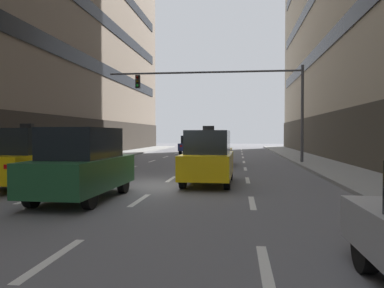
# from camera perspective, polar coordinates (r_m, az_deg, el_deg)

# --- Properties ---
(ground_plane) EXTENTS (120.00, 120.00, 0.00)m
(ground_plane) POSITION_cam_1_polar(r_m,az_deg,el_deg) (13.69, -4.69, -6.33)
(ground_plane) COLOR slate
(lane_stripe_l1_s3) EXTENTS (0.16, 2.00, 0.01)m
(lane_stripe_l1_s3) POSITION_cam_1_polar(r_m,az_deg,el_deg) (12.00, -22.73, -7.54)
(lane_stripe_l1_s3) COLOR silver
(lane_stripe_l1_s3) RESTS_ON ground
(lane_stripe_l1_s4) EXTENTS (0.16, 2.00, 0.01)m
(lane_stripe_l1_s4) POSITION_cam_1_polar(r_m,az_deg,el_deg) (16.49, -14.04, -5.02)
(lane_stripe_l1_s4) COLOR silver
(lane_stripe_l1_s4) RESTS_ON ground
(lane_stripe_l1_s5) EXTENTS (0.16, 2.00, 0.01)m
(lane_stripe_l1_s5) POSITION_cam_1_polar(r_m,az_deg,el_deg) (21.20, -9.17, -3.54)
(lane_stripe_l1_s5) COLOR silver
(lane_stripe_l1_s5) RESTS_ON ground
(lane_stripe_l1_s6) EXTENTS (0.16, 2.00, 0.01)m
(lane_stripe_l1_s6) POSITION_cam_1_polar(r_m,az_deg,el_deg) (26.03, -6.10, -2.60)
(lane_stripe_l1_s6) COLOR silver
(lane_stripe_l1_s6) RESTS_ON ground
(lane_stripe_l1_s7) EXTENTS (0.16, 2.00, 0.01)m
(lane_stripe_l1_s7) POSITION_cam_1_polar(r_m,az_deg,el_deg) (30.91, -3.99, -1.94)
(lane_stripe_l1_s7) COLOR silver
(lane_stripe_l1_s7) RESTS_ON ground
(lane_stripe_l1_s8) EXTENTS (0.16, 2.00, 0.01)m
(lane_stripe_l1_s8) POSITION_cam_1_polar(r_m,az_deg,el_deg) (35.82, -2.46, -1.46)
(lane_stripe_l1_s8) COLOR silver
(lane_stripe_l1_s8) RESTS_ON ground
(lane_stripe_l1_s9) EXTENTS (0.16, 2.00, 0.01)m
(lane_stripe_l1_s9) POSITION_cam_1_polar(r_m,az_deg,el_deg) (40.75, -1.31, -1.10)
(lane_stripe_l1_s9) COLOR silver
(lane_stripe_l1_s9) RESTS_ON ground
(lane_stripe_l1_s10) EXTENTS (0.16, 2.00, 0.01)m
(lane_stripe_l1_s10) POSITION_cam_1_polar(r_m,az_deg,el_deg) (45.70, -0.40, -0.82)
(lane_stripe_l1_s10) COLOR silver
(lane_stripe_l1_s10) RESTS_ON ground
(lane_stripe_l2_s2) EXTENTS (0.16, 2.00, 0.01)m
(lane_stripe_l2_s2) POSITION_cam_1_polar(r_m,az_deg,el_deg) (6.24, -20.39, -15.95)
(lane_stripe_l2_s2) COLOR silver
(lane_stripe_l2_s2) RESTS_ON ground
(lane_stripe_l2_s3) EXTENTS (0.16, 2.00, 0.01)m
(lane_stripe_l2_s3) POSITION_cam_1_polar(r_m,az_deg,el_deg) (10.81, -7.96, -8.43)
(lane_stripe_l2_s3) COLOR silver
(lane_stripe_l2_s3) RESTS_ON ground
(lane_stripe_l2_s4) EXTENTS (0.16, 2.00, 0.01)m
(lane_stripe_l2_s4) POSITION_cam_1_polar(r_m,az_deg,el_deg) (15.64, -3.20, -5.33)
(lane_stripe_l2_s4) COLOR silver
(lane_stripe_l2_s4) RESTS_ON ground
(lane_stripe_l2_s5) EXTENTS (0.16, 2.00, 0.01)m
(lane_stripe_l2_s5) POSITION_cam_1_polar(r_m,az_deg,el_deg) (20.55, -0.72, -3.68)
(lane_stripe_l2_s5) COLOR silver
(lane_stripe_l2_s5) RESTS_ON ground
(lane_stripe_l2_s6) EXTENTS (0.16, 2.00, 0.01)m
(lane_stripe_l2_s6) POSITION_cam_1_polar(r_m,az_deg,el_deg) (25.50, 0.80, -2.67)
(lane_stripe_l2_s6) COLOR silver
(lane_stripe_l2_s6) RESTS_ON ground
(lane_stripe_l2_s7) EXTENTS (0.16, 2.00, 0.01)m
(lane_stripe_l2_s7) POSITION_cam_1_polar(r_m,az_deg,el_deg) (30.46, 1.82, -1.99)
(lane_stripe_l2_s7) COLOR silver
(lane_stripe_l2_s7) RESTS_ON ground
(lane_stripe_l2_s8) EXTENTS (0.16, 2.00, 0.01)m
(lane_stripe_l2_s8) POSITION_cam_1_polar(r_m,az_deg,el_deg) (35.44, 2.55, -1.50)
(lane_stripe_l2_s8) COLOR silver
(lane_stripe_l2_s8) RESTS_ON ground
(lane_stripe_l2_s9) EXTENTS (0.16, 2.00, 0.01)m
(lane_stripe_l2_s9) POSITION_cam_1_polar(r_m,az_deg,el_deg) (40.42, 3.10, -1.13)
(lane_stripe_l2_s9) COLOR silver
(lane_stripe_l2_s9) RESTS_ON ground
(lane_stripe_l2_s10) EXTENTS (0.16, 2.00, 0.01)m
(lane_stripe_l2_s10) POSITION_cam_1_polar(r_m,az_deg,el_deg) (45.40, 3.53, -0.84)
(lane_stripe_l2_s10) COLOR silver
(lane_stripe_l2_s10) RESTS_ON ground
(lane_stripe_l3_s2) EXTENTS (0.16, 2.00, 0.01)m
(lane_stripe_l3_s2) POSITION_cam_1_polar(r_m,az_deg,el_deg) (5.61, 11.06, -17.91)
(lane_stripe_l3_s2) COLOR silver
(lane_stripe_l3_s2) RESTS_ON ground
(lane_stripe_l3_s3) EXTENTS (0.16, 2.00, 0.01)m
(lane_stripe_l3_s3) POSITION_cam_1_polar(r_m,az_deg,el_deg) (10.46, 9.11, -8.77)
(lane_stripe_l3_s3) COLOR silver
(lane_stripe_l3_s3) RESTS_ON ground
(lane_stripe_l3_s4) EXTENTS (0.16, 2.00, 0.01)m
(lane_stripe_l3_s4) POSITION_cam_1_polar(r_m,az_deg,el_deg) (15.40, 8.43, -5.45)
(lane_stripe_l3_s4) COLOR silver
(lane_stripe_l3_s4) RESTS_ON ground
(lane_stripe_l3_s5) EXTENTS (0.16, 2.00, 0.01)m
(lane_stripe_l3_s5) POSITION_cam_1_polar(r_m,az_deg,el_deg) (20.37, 8.08, -3.75)
(lane_stripe_l3_s5) COLOR silver
(lane_stripe_l3_s5) RESTS_ON ground
(lane_stripe_l3_s6) EXTENTS (0.16, 2.00, 0.01)m
(lane_stripe_l3_s6) POSITION_cam_1_polar(r_m,az_deg,el_deg) (25.35, 7.87, -2.71)
(lane_stripe_l3_s6) COLOR silver
(lane_stripe_l3_s6) RESTS_ON ground
(lane_stripe_l3_s7) EXTENTS (0.16, 2.00, 0.01)m
(lane_stripe_l3_s7) POSITION_cam_1_polar(r_m,az_deg,el_deg) (30.34, 7.73, -2.02)
(lane_stripe_l3_s7) COLOR silver
(lane_stripe_l3_s7) RESTS_ON ground
(lane_stripe_l3_s8) EXTENTS (0.16, 2.00, 0.01)m
(lane_stripe_l3_s8) POSITION_cam_1_polar(r_m,az_deg,el_deg) (35.33, 7.63, -1.52)
(lane_stripe_l3_s8) COLOR silver
(lane_stripe_l3_s8) RESTS_ON ground
(lane_stripe_l3_s9) EXTENTS (0.16, 2.00, 0.01)m
(lane_stripe_l3_s9) POSITION_cam_1_polar(r_m,az_deg,el_deg) (40.33, 7.56, -1.14)
(lane_stripe_l3_s9) COLOR silver
(lane_stripe_l3_s9) RESTS_ON ground
(lane_stripe_l3_s10) EXTENTS (0.16, 2.00, 0.01)m
(lane_stripe_l3_s10) POSITION_cam_1_polar(r_m,az_deg,el_deg) (45.32, 7.50, -0.85)
(lane_stripe_l3_s10) COLOR silver
(lane_stripe_l3_s10) RESTS_ON ground
(car_driving_0) EXTENTS (2.01, 4.63, 1.72)m
(car_driving_0) POSITION_cam_1_polar(r_m,az_deg,el_deg) (35.51, -0.13, -0.12)
(car_driving_0) COLOR black
(car_driving_0) RESTS_ON ground
(taxi_driving_1) EXTENTS (1.79, 4.27, 2.24)m
(taxi_driving_1) POSITION_cam_1_polar(r_m,az_deg,el_deg) (14.41, -23.72, -1.95)
(taxi_driving_1) COLOR black
(taxi_driving_1) RESTS_ON ground
(taxi_driving_2) EXTENTS (1.81, 4.17, 2.17)m
(taxi_driving_2) POSITION_cam_1_polar(r_m,az_deg,el_deg) (14.00, 2.51, -2.04)
(taxi_driving_2) COLOR black
(taxi_driving_2) RESTS_ON ground
(taxi_driving_3) EXTENTS (1.86, 4.37, 1.81)m
(taxi_driving_3) POSITION_cam_1_polar(r_m,az_deg,el_deg) (22.82, 3.70, -1.15)
(taxi_driving_3) COLOR black
(taxi_driving_3) RESTS_ON ground
(car_driving_4) EXTENTS (1.85, 4.26, 2.05)m
(car_driving_4) POSITION_cam_1_polar(r_m,az_deg,el_deg) (11.12, -16.30, -2.92)
(car_driving_4) COLOR black
(car_driving_4) RESTS_ON ground
(traffic_signal_0) EXTENTS (12.33, 0.35, 5.97)m
(traffic_signal_0) POSITION_cam_1_polar(r_m,az_deg,el_deg) (23.98, 6.55, 7.90)
(traffic_signal_0) COLOR #4C4C51
(traffic_signal_0) RESTS_ON sidewalk_right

